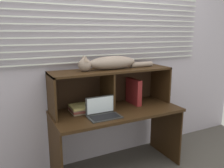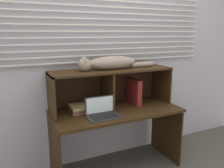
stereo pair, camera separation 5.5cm
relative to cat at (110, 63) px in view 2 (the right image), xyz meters
The scene contains 7 objects.
back_panel_with_blinds 0.24m from the cat, 83.83° to the left, with size 4.40×0.08×2.50m.
desk 0.65m from the cat, 77.40° to the right, with size 1.39×0.63×0.71m.
hutch_shelf_unit 0.20m from the cat, 60.82° to the left, with size 1.36×0.38×0.43m.
cat is the anchor object (origin of this frame).
laptop 0.55m from the cat, 129.28° to the right, with size 0.32×0.20×0.19m.
binder_upright 0.47m from the cat, ahead, with size 0.06×0.27×0.30m, color maroon.
book_stack 0.59m from the cat, behind, with size 0.20×0.23×0.07m.
Camera 2 is at (-1.05, -1.91, 1.53)m, focal length 36.44 mm.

